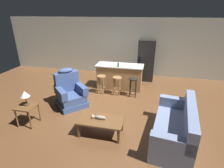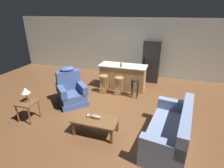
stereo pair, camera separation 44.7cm
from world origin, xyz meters
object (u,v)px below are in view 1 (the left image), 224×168
(bottle_tall_green, at_px, (118,65))
(coffee_table, at_px, (101,121))
(couch, at_px, (176,128))
(fish_figurine, at_px, (99,117))
(recliner_near_lamp, at_px, (70,93))
(bar_stool_right, at_px, (133,84))
(end_table, at_px, (27,109))
(bar_stool_left, at_px, (101,81))
(bar_stool_middle, at_px, (117,83))
(kitchen_island, at_px, (120,76))
(refrigerator, at_px, (146,60))
(table_lamp, at_px, (25,95))

(bottle_tall_green, bearing_deg, coffee_table, -88.17)
(couch, bearing_deg, coffee_table, 13.57)
(fish_figurine, height_order, recliner_near_lamp, recliner_near_lamp)
(bar_stool_right, bearing_deg, end_table, -137.71)
(fish_figurine, xyz_separation_m, bar_stool_right, (0.58, 2.27, 0.01))
(end_table, height_order, bar_stool_left, bar_stool_left)
(recliner_near_lamp, distance_m, bar_stool_right, 2.19)
(fish_figurine, relative_size, bar_stool_middle, 0.50)
(kitchen_island, xyz_separation_m, refrigerator, (0.94, 1.20, 0.40))
(fish_figurine, height_order, couch, couch)
(bar_stool_left, bearing_deg, bar_stool_middle, 0.00)
(couch, xyz_separation_m, bar_stool_middle, (-1.82, 2.10, 0.13))
(kitchen_island, distance_m, refrigerator, 1.57)
(table_lamp, xyz_separation_m, refrigerator, (2.88, 4.11, 0.01))
(refrigerator, bearing_deg, bar_stool_left, -129.36)
(couch, bearing_deg, bottle_tall_green, -45.34)
(bar_stool_middle, height_order, bottle_tall_green, bottle_tall_green)
(coffee_table, relative_size, bar_stool_middle, 1.62)
(coffee_table, bearing_deg, kitchen_island, 91.45)
(coffee_table, relative_size, recliner_near_lamp, 0.92)
(coffee_table, distance_m, recliner_near_lamp, 1.83)
(bar_stool_left, bearing_deg, bottle_tall_green, 33.27)
(bar_stool_left, height_order, bar_stool_middle, same)
(recliner_near_lamp, height_order, kitchen_island, recliner_near_lamp)
(fish_figurine, bearing_deg, table_lamp, -179.65)
(recliner_near_lamp, relative_size, bar_stool_right, 1.76)
(couch, xyz_separation_m, end_table, (-3.79, -0.21, 0.12))
(coffee_table, relative_size, bottle_tall_green, 5.36)
(bar_stool_left, distance_m, refrigerator, 2.40)
(couch, height_order, end_table, couch)
(kitchen_island, relative_size, bottle_tall_green, 8.76)
(bar_stool_middle, relative_size, refrigerator, 0.39)
(refrigerator, bearing_deg, kitchen_island, -128.00)
(bar_stool_left, bearing_deg, refrigerator, 50.64)
(couch, relative_size, table_lamp, 4.87)
(bar_stool_middle, distance_m, refrigerator, 2.09)
(fish_figurine, xyz_separation_m, table_lamp, (-1.97, -0.01, 0.41))
(recliner_near_lamp, xyz_separation_m, refrigerator, (2.24, 2.91, 0.46))
(couch, bearing_deg, bar_stool_left, -33.43)
(end_table, xyz_separation_m, refrigerator, (2.88, 4.15, 0.42))
(refrigerator, bearing_deg, bar_stool_middle, -116.59)
(end_table, height_order, refrigerator, refrigerator)
(coffee_table, height_order, bar_stool_left, bar_stool_left)
(end_table, bearing_deg, table_lamp, 96.67)
(table_lamp, bearing_deg, coffee_table, -0.18)
(table_lamp, distance_m, bar_stool_left, 2.70)
(refrigerator, bearing_deg, bar_stool_right, -100.26)
(bottle_tall_green, bearing_deg, refrigerator, 57.12)
(coffee_table, distance_m, table_lamp, 2.08)
(couch, distance_m, bar_stool_middle, 2.79)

